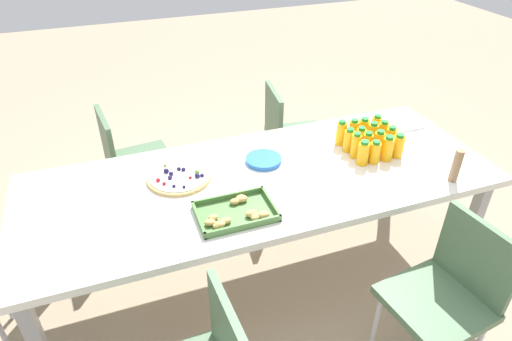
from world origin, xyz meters
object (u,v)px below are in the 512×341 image
(juice_bottle_3, at_px, (341,133))
(fruit_pizza, at_px, (179,176))
(juice_bottle_0, at_px, (376,127))
(juice_bottle_14, at_px, (375,152))
(juice_bottle_6, at_px, (361,139))
(napkin_stack, at_px, (407,125))
(juice_bottle_4, at_px, (383,133))
(juice_bottle_12, at_px, (398,146))
(juice_bottle_5, at_px, (373,135))
(chair_far_left, at_px, (449,290))
(juice_bottle_8, at_px, (391,139))
(juice_bottle_10, at_px, (367,144))
(plate_stack, at_px, (264,160))
(chair_near_right, at_px, (130,158))
(cardboard_tube, at_px, (456,166))
(juice_bottle_15, at_px, (363,153))
(juice_bottle_9, at_px, (379,142))
(juice_bottle_7, at_px, (349,140))
(juice_bottle_13, at_px, (388,149))
(juice_bottle_2, at_px, (353,132))
(juice_bottle_1, at_px, (364,130))
(juice_bottle_11, at_px, (356,146))
(party_table, at_px, (261,186))
(snack_tray, at_px, (236,212))
(chair_near_left, at_px, (289,132))

(juice_bottle_3, relative_size, fruit_pizza, 0.45)
(juice_bottle_0, bearing_deg, juice_bottle_14, 56.25)
(juice_bottle_6, relative_size, napkin_stack, 0.89)
(juice_bottle_4, xyz_separation_m, juice_bottle_12, (-0.00, 0.15, -0.00))
(juice_bottle_5, bearing_deg, chair_far_left, 82.89)
(juice_bottle_8, xyz_separation_m, juice_bottle_10, (0.15, 0.01, -0.00))
(juice_bottle_12, distance_m, plate_stack, 0.74)
(chair_near_right, xyz_separation_m, cardboard_tube, (-1.51, 1.18, 0.33))
(juice_bottle_15, bearing_deg, cardboard_tube, 140.06)
(juice_bottle_3, xyz_separation_m, juice_bottle_4, (-0.23, 0.08, -0.00))
(plate_stack, bearing_deg, juice_bottle_9, 169.14)
(juice_bottle_7, xyz_separation_m, juice_bottle_14, (-0.07, 0.15, -0.00))
(juice_bottle_8, bearing_deg, juice_bottle_13, 48.21)
(juice_bottle_2, xyz_separation_m, cardboard_tube, (-0.28, 0.51, 0.02))
(juice_bottle_1, height_order, juice_bottle_8, juice_bottle_8)
(juice_bottle_10, bearing_deg, juice_bottle_15, 45.84)
(juice_bottle_3, height_order, plate_stack, juice_bottle_3)
(juice_bottle_0, distance_m, fruit_pizza, 1.18)
(juice_bottle_0, relative_size, juice_bottle_15, 1.03)
(juice_bottle_11, relative_size, juice_bottle_14, 1.13)
(party_table, height_order, juice_bottle_13, juice_bottle_13)
(party_table, bearing_deg, chair_near_right, -53.60)
(juice_bottle_2, distance_m, juice_bottle_14, 0.23)
(juice_bottle_9, xyz_separation_m, cardboard_tube, (-0.20, 0.37, 0.03))
(juice_bottle_4, height_order, cardboard_tube, cardboard_tube)
(chair_far_left, xyz_separation_m, juice_bottle_2, (-0.02, -0.94, 0.31))
(juice_bottle_15, height_order, snack_tray, juice_bottle_15)
(juice_bottle_4, height_order, juice_bottle_7, juice_bottle_4)
(juice_bottle_8, relative_size, juice_bottle_11, 0.97)
(napkin_stack, bearing_deg, juice_bottle_13, 40.36)
(juice_bottle_11, bearing_deg, party_table, 1.22)
(chair_near_right, relative_size, juice_bottle_5, 5.63)
(juice_bottle_5, distance_m, juice_bottle_10, 0.12)
(juice_bottle_11, distance_m, juice_bottle_14, 0.11)
(juice_bottle_10, height_order, juice_bottle_12, juice_bottle_10)
(party_table, relative_size, juice_bottle_10, 16.86)
(juice_bottle_3, bearing_deg, juice_bottle_2, 173.63)
(chair_near_left, relative_size, juice_bottle_13, 5.66)
(juice_bottle_1, xyz_separation_m, juice_bottle_6, (0.07, 0.08, -0.00))
(juice_bottle_13, bearing_deg, juice_bottle_8, -131.79)
(juice_bottle_12, xyz_separation_m, cardboard_tube, (-0.13, 0.30, 0.02))
(juice_bottle_1, xyz_separation_m, juice_bottle_3, (0.15, 0.00, 0.01))
(plate_stack, bearing_deg, chair_far_left, 119.99)
(snack_tray, bearing_deg, juice_bottle_4, -161.56)
(juice_bottle_4, xyz_separation_m, juice_bottle_9, (0.07, 0.07, -0.01))
(juice_bottle_0, relative_size, juice_bottle_6, 1.09)
(juice_bottle_1, bearing_deg, snack_tray, 24.27)
(chair_far_left, relative_size, napkin_stack, 5.53)
(chair_far_left, relative_size, fruit_pizza, 2.51)
(juice_bottle_1, bearing_deg, juice_bottle_14, 72.40)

